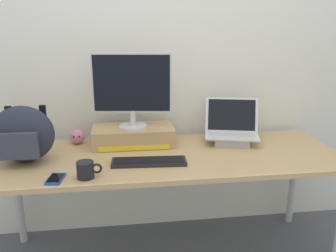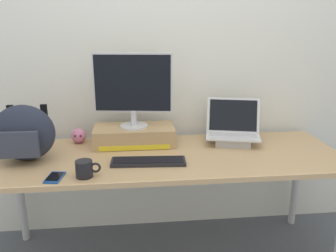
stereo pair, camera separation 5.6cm
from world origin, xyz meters
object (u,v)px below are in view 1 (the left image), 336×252
(open_laptop, at_px, (231,134))
(coffee_mug, at_px, (86,170))
(toner_box_yellow, at_px, (133,136))
(desktop_monitor, at_px, (132,88))
(cell_phone, at_px, (56,179))
(external_keyboard, at_px, (149,162))
(plush_toy, at_px, (77,137))
(messenger_backpack, at_px, (23,135))

(open_laptop, bearing_deg, coffee_mug, -140.69)
(toner_box_yellow, height_order, desktop_monitor, desktop_monitor)
(coffee_mug, height_order, cell_phone, coffee_mug)
(cell_phone, bearing_deg, external_keyboard, 25.38)
(open_laptop, xyz_separation_m, plush_toy, (-1.01, 0.10, -0.01))
(toner_box_yellow, xyz_separation_m, messenger_backpack, (-0.62, -0.21, 0.10))
(open_laptop, xyz_separation_m, coffee_mug, (-0.91, -0.44, -0.01))
(toner_box_yellow, bearing_deg, cell_phone, -130.69)
(desktop_monitor, distance_m, cell_phone, 0.73)
(external_keyboard, bearing_deg, cell_phone, -159.62)
(desktop_monitor, relative_size, coffee_mug, 3.80)
(messenger_backpack, height_order, cell_phone, messenger_backpack)
(toner_box_yellow, height_order, messenger_backpack, messenger_backpack)
(open_laptop, distance_m, messenger_backpack, 1.29)
(external_keyboard, bearing_deg, open_laptop, 30.84)
(open_laptop, distance_m, coffee_mug, 1.01)
(external_keyboard, xyz_separation_m, messenger_backpack, (-0.70, 0.12, 0.15))
(messenger_backpack, distance_m, plush_toy, 0.40)
(toner_box_yellow, xyz_separation_m, coffee_mug, (-0.26, -0.48, -0.01))
(toner_box_yellow, distance_m, desktop_monitor, 0.31)
(plush_toy, bearing_deg, messenger_backpack, -133.59)
(cell_phone, bearing_deg, coffee_mug, 9.73)
(toner_box_yellow, distance_m, open_laptop, 0.65)
(desktop_monitor, relative_size, messenger_backpack, 1.41)
(external_keyboard, height_order, cell_phone, external_keyboard)
(open_laptop, bearing_deg, toner_box_yellow, -170.11)
(external_keyboard, distance_m, coffee_mug, 0.37)
(coffee_mug, bearing_deg, plush_toy, 100.52)
(external_keyboard, distance_m, plush_toy, 0.59)
(open_laptop, bearing_deg, plush_toy, -172.44)
(coffee_mug, distance_m, plush_toy, 0.55)
(messenger_backpack, xyz_separation_m, cell_phone, (0.21, -0.27, -0.16))
(open_laptop, distance_m, plush_toy, 1.01)
(messenger_backpack, bearing_deg, plush_toy, 46.99)
(cell_phone, distance_m, plush_toy, 0.55)
(desktop_monitor, relative_size, plush_toy, 5.22)
(external_keyboard, distance_m, messenger_backpack, 0.73)
(open_laptop, relative_size, messenger_backpack, 1.11)
(desktop_monitor, bearing_deg, coffee_mug, -110.93)
(desktop_monitor, distance_m, open_laptop, 0.72)
(toner_box_yellow, xyz_separation_m, open_laptop, (0.65, -0.04, -0.00))
(coffee_mug, xyz_separation_m, plush_toy, (-0.10, 0.54, 0.00))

